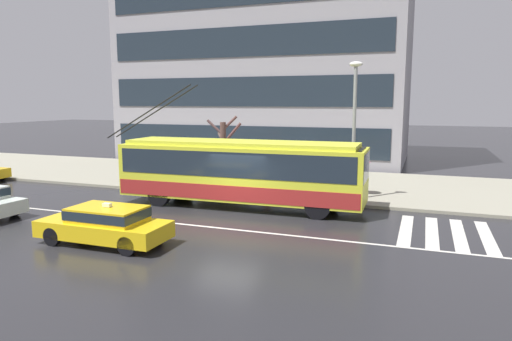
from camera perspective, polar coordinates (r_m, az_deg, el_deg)
ground_plane at (r=18.47m, az=-3.68°, el=-6.16°), size 160.00×160.00×0.00m
sidewalk_slab at (r=26.73m, az=4.17°, el=-1.39°), size 80.00×10.00×0.14m
crosswalk_stripe_edge_near at (r=17.93m, az=18.20°, el=-7.02°), size 0.44×4.40×0.01m
crosswalk_stripe_inner_a at (r=17.93m, az=21.10°, el=-7.17°), size 0.44×4.40×0.01m
crosswalk_stripe_center at (r=17.98m, az=23.99°, el=-7.30°), size 0.44×4.40×0.01m
crosswalk_stripe_inner_b at (r=18.06m, az=26.86°, el=-7.42°), size 0.44×4.40×0.01m
lane_centre_line at (r=17.42m, az=-5.30°, el=-7.08°), size 72.00×0.14×0.01m
trolleybus at (r=20.44m, az=-1.93°, el=-0.04°), size 12.30×2.80×5.48m
taxi_oncoming_near at (r=16.05m, az=-18.30°, el=-6.27°), size 4.42×1.76×1.39m
bus_shelter at (r=24.29m, az=-5.03°, el=1.98°), size 3.66×1.51×2.39m
pedestrian_at_shelter at (r=24.40m, az=1.34°, el=0.17°), size 0.49×0.49×1.67m
pedestrian_approaching_curb at (r=25.71m, az=-9.21°, el=1.61°), size 1.25×1.25×1.91m
pedestrian_walking_past at (r=23.06m, az=12.94°, el=0.65°), size 1.25×1.25×1.87m
street_lamp at (r=21.49m, az=12.17°, el=6.33°), size 0.60×0.32×6.35m
street_tree_bare at (r=26.10m, az=-4.07°, el=2.90°), size 1.98×0.93×3.78m
office_tower_corner_left at (r=39.04m, az=1.49°, el=17.44°), size 22.54×11.98×21.37m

